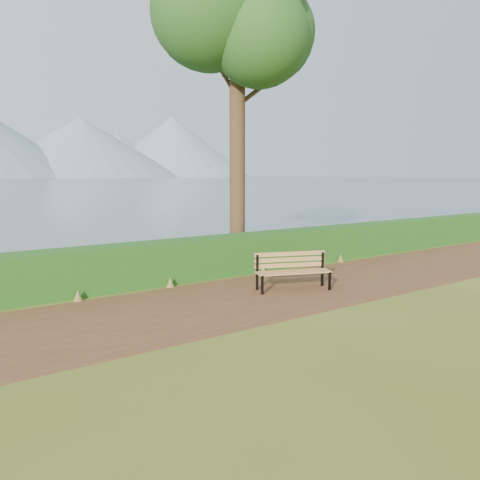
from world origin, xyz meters
TOP-DOWN VIEW (x-y plane):
  - ground at (0.00, 0.00)m, footprint 140.00×140.00m
  - path at (0.00, 0.30)m, footprint 40.00×3.40m
  - hedge at (0.00, 2.60)m, footprint 32.00×0.85m
  - bench at (1.10, 0.31)m, footprint 1.75×1.05m
  - tree at (1.81, 3.60)m, footprint 4.94×4.11m

SIDE VIEW (x-z plane):
  - ground at x=0.00m, z-range 0.00..0.00m
  - path at x=0.00m, z-range 0.00..0.01m
  - bench at x=1.10m, z-range 0.06..0.91m
  - hedge at x=0.00m, z-range 0.00..1.00m
  - tree at x=1.81m, z-range 2.31..11.81m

